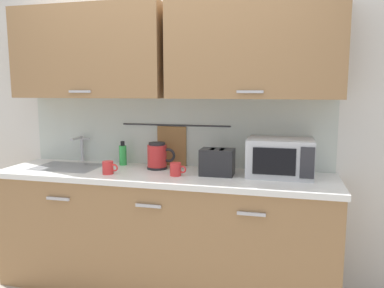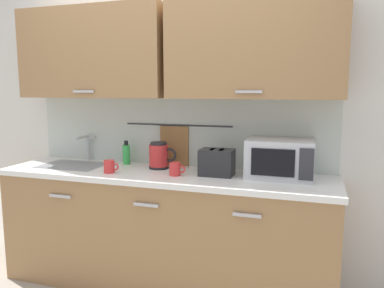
% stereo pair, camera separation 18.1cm
% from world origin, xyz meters
% --- Properties ---
extents(counter_unit, '(2.53, 0.64, 0.90)m').
position_xyz_m(counter_unit, '(-0.01, 0.30, 0.46)').
color(counter_unit, '#997047').
rests_on(counter_unit, ground).
extents(back_wall_assembly, '(3.70, 0.41, 2.50)m').
position_xyz_m(back_wall_assembly, '(-0.00, 0.53, 1.52)').
color(back_wall_assembly, silver).
rests_on(back_wall_assembly, ground).
extents(sink_faucet, '(0.09, 0.17, 0.22)m').
position_xyz_m(sink_faucet, '(-0.81, 0.53, 1.04)').
color(sink_faucet, '#B2B5BA').
rests_on(sink_faucet, counter_unit).
extents(microwave, '(0.46, 0.35, 0.27)m').
position_xyz_m(microwave, '(0.85, 0.41, 1.04)').
color(microwave, silver).
rests_on(microwave, counter_unit).
extents(electric_kettle, '(0.23, 0.16, 0.21)m').
position_xyz_m(electric_kettle, '(-0.08, 0.42, 1.00)').
color(electric_kettle, black).
rests_on(electric_kettle, counter_unit).
extents(dish_soap_bottle, '(0.06, 0.06, 0.20)m').
position_xyz_m(dish_soap_bottle, '(-0.41, 0.50, 0.99)').
color(dish_soap_bottle, green).
rests_on(dish_soap_bottle, counter_unit).
extents(mug_near_sink, '(0.12, 0.08, 0.09)m').
position_xyz_m(mug_near_sink, '(-0.37, 0.16, 0.95)').
color(mug_near_sink, red).
rests_on(mug_near_sink, counter_unit).
extents(toaster, '(0.26, 0.17, 0.19)m').
position_xyz_m(toaster, '(0.41, 0.33, 1.00)').
color(toaster, '#232326').
rests_on(toaster, counter_unit).
extents(mug_by_kettle, '(0.12, 0.08, 0.09)m').
position_xyz_m(mug_by_kettle, '(0.12, 0.23, 0.95)').
color(mug_by_kettle, red).
rests_on(mug_by_kettle, counter_unit).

